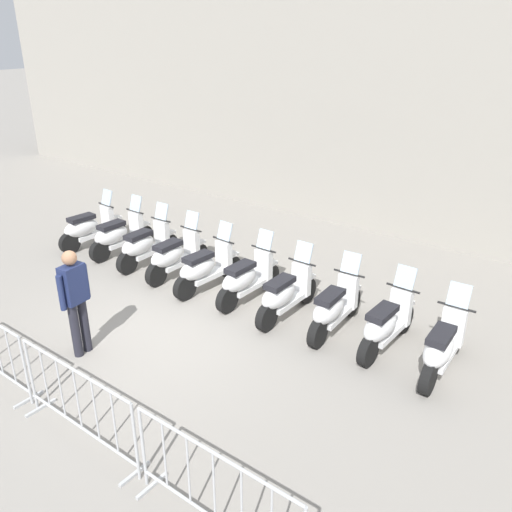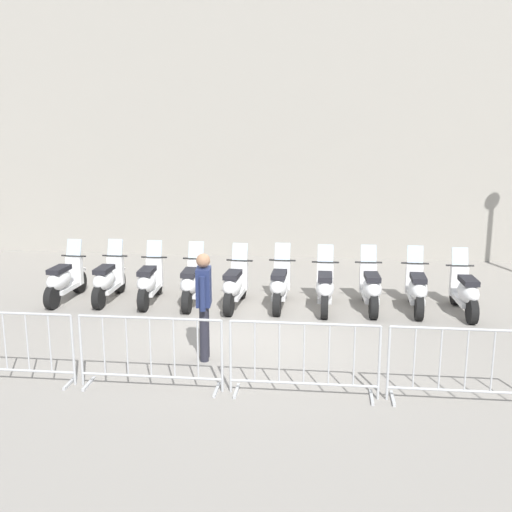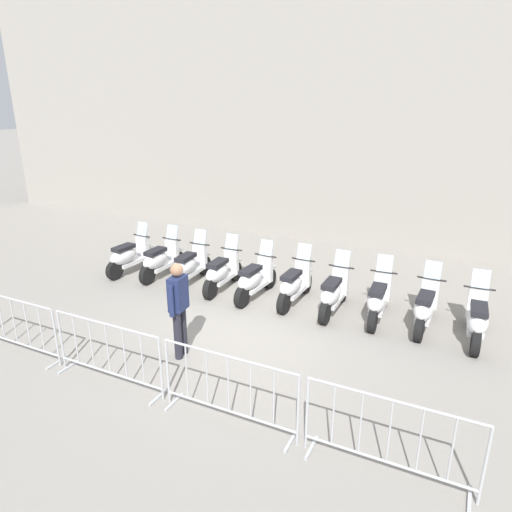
{
  "view_description": "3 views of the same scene",
  "coord_description": "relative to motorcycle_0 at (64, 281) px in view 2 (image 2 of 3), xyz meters",
  "views": [
    {
      "loc": [
        5.34,
        -5.44,
        4.65
      ],
      "look_at": [
        0.68,
        2.08,
        0.83
      ],
      "focal_mm": 36.7,
      "sensor_mm": 36.0,
      "label": 1
    },
    {
      "loc": [
        0.37,
        -10.1,
        3.7
      ],
      "look_at": [
        0.15,
        1.44,
        1.17
      ],
      "focal_mm": 42.55,
      "sensor_mm": 36.0,
      "label": 2
    },
    {
      "loc": [
        3.11,
        -7.11,
        4.28
      ],
      "look_at": [
        -0.09,
        1.35,
        1.19
      ],
      "focal_mm": 31.93,
      "sensor_mm": 36.0,
      "label": 3
    }
  ],
  "objects": [
    {
      "name": "barrier_segment_1",
      "position": [
        2.65,
        -4.26,
        0.07
      ],
      "size": [
        2.07,
        0.61,
        1.07
      ],
      "color": "#B2B5B7",
      "rests_on": "ground"
    },
    {
      "name": "motorcycle_9",
      "position": [
        8.17,
        -0.76,
        0.0
      ],
      "size": [
        0.56,
        1.72,
        1.24
      ],
      "color": "black",
      "rests_on": "ground"
    },
    {
      "name": "barrier_segment_2",
      "position": [
        4.8,
        -4.45,
        0.07
      ],
      "size": [
        2.07,
        0.61,
        1.07
      ],
      "color": "#B2B5B7",
      "rests_on": "ground"
    },
    {
      "name": "motorcycle_4",
      "position": [
        3.62,
        -0.37,
        0.0
      ],
      "size": [
        0.64,
        1.72,
        1.24
      ],
      "color": "black",
      "rests_on": "ground"
    },
    {
      "name": "building_facade",
      "position": [
        4.63,
        5.64,
        5.86
      ],
      "size": [
        28.1,
        4.93,
        12.63
      ],
      "primitive_type": "cube",
      "rotation": [
        0.0,
        0.0,
        -0.09
      ],
      "color": "#9E998E",
      "rests_on": "ground"
    },
    {
      "name": "motorcycle_3",
      "position": [
        2.73,
        -0.21,
        0.0
      ],
      "size": [
        0.56,
        1.73,
        1.24
      ],
      "color": "black",
      "rests_on": "ground"
    },
    {
      "name": "motorcycle_5",
      "position": [
        4.55,
        -0.35,
        0.0
      ],
      "size": [
        0.59,
        1.72,
        1.24
      ],
      "color": "black",
      "rests_on": "ground"
    },
    {
      "name": "motorcycle_8",
      "position": [
        7.27,
        -0.57,
        0.0
      ],
      "size": [
        0.6,
        1.72,
        1.24
      ],
      "color": "black",
      "rests_on": "ground"
    },
    {
      "name": "motorcycle_7",
      "position": [
        6.37,
        -0.51,
        0.0
      ],
      "size": [
        0.56,
        1.72,
        1.24
      ],
      "color": "black",
      "rests_on": "ground"
    },
    {
      "name": "ground_plane",
      "position": [
        3.92,
        -2.17,
        -0.45
      ],
      "size": [
        120.0,
        120.0,
        0.0
      ],
      "primitive_type": "plane",
      "color": "gray"
    },
    {
      "name": "motorcycle_0",
      "position": [
        0.0,
        0.0,
        0.0
      ],
      "size": [
        0.62,
        1.72,
        1.24
      ],
      "color": "black",
      "rests_on": "ground"
    },
    {
      "name": "officer_near_row_end",
      "position": [
        3.3,
        -3.14,
        0.53
      ],
      "size": [
        0.22,
        0.55,
        1.73
      ],
      "color": "#23232D",
      "rests_on": "ground"
    },
    {
      "name": "barrier_segment_3",
      "position": [
        6.95,
        -4.65,
        0.07
      ],
      "size": [
        2.07,
        0.61,
        1.07
      ],
      "color": "#B2B5B7",
      "rests_on": "ground"
    },
    {
      "name": "barrier_segment_0",
      "position": [
        0.5,
        -4.06,
        0.07
      ],
      "size": [
        2.07,
        0.61,
        1.07
      ],
      "color": "#B2B5B7",
      "rests_on": "ground"
    },
    {
      "name": "motorcycle_6",
      "position": [
        5.45,
        -0.51,
        0.0
      ],
      "size": [
        0.56,
        1.73,
        1.24
      ],
      "color": "black",
      "rests_on": "ground"
    },
    {
      "name": "motorcycle_2",
      "position": [
        1.83,
        -0.11,
        0.0
      ],
      "size": [
        0.56,
        1.72,
        1.24
      ],
      "color": "black",
      "rests_on": "ground"
    },
    {
      "name": "motorcycle_1",
      "position": [
        0.92,
        0.02,
        0.0
      ],
      "size": [
        0.57,
        1.73,
        1.24
      ],
      "color": "black",
      "rests_on": "ground"
    }
  ]
}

